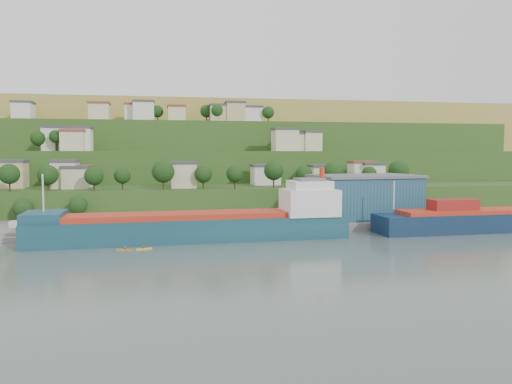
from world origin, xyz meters
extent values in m
plane|color=#42504B|center=(0.00, 0.00, 0.00)|extent=(500.00, 500.00, 0.00)
cube|color=slate|center=(20.00, 28.00, 0.00)|extent=(220.00, 26.00, 4.00)
cube|color=#284719|center=(0.00, 56.00, 0.00)|extent=(260.00, 32.00, 20.00)
cube|color=#284719|center=(0.00, 86.00, 0.00)|extent=(280.00, 32.00, 44.00)
cube|color=#284719|center=(0.00, 116.00, 0.00)|extent=(300.00, 32.00, 70.00)
cube|color=olive|center=(0.00, 190.00, 0.00)|extent=(360.00, 120.00, 96.00)
cube|color=tan|center=(-57.89, 59.24, 14.15)|extent=(7.90, 7.53, 8.30)
cube|color=#3F3F44|center=(-57.89, 59.24, 18.75)|extent=(8.50, 8.13, 0.90)
cube|color=beige|center=(-41.30, 55.67, 14.14)|extent=(7.62, 8.56, 8.28)
cube|color=#3F3F44|center=(-41.30, 55.67, 18.73)|extent=(8.22, 9.16, 0.90)
cube|color=silver|center=(-38.22, 60.19, 13.25)|extent=(8.99, 7.75, 6.50)
cube|color=brown|center=(-38.22, 60.19, 16.95)|extent=(9.59, 8.35, 0.90)
cube|color=beige|center=(-37.56, 53.87, 13.20)|extent=(7.90, 8.73, 6.40)
cube|color=#3F3F44|center=(-37.56, 53.87, 16.85)|extent=(8.50, 9.33, 0.90)
cube|color=beige|center=(-3.81, 50.40, 13.88)|extent=(8.04, 8.07, 7.76)
cube|color=#3F3F44|center=(-3.81, 50.40, 18.21)|extent=(8.64, 8.67, 0.90)
cube|color=silver|center=(25.25, 60.57, 13.21)|extent=(9.04, 8.99, 6.41)
cube|color=#3F3F44|center=(25.25, 60.57, 16.86)|extent=(9.64, 9.59, 0.90)
cube|color=silver|center=(26.18, 61.45, 13.04)|extent=(8.45, 8.26, 6.09)
cube|color=brown|center=(26.18, 61.45, 16.54)|extent=(9.05, 8.86, 0.90)
cube|color=beige|center=(46.27, 60.51, 13.07)|extent=(8.23, 7.96, 6.15)
cube|color=#3F3F44|center=(46.27, 60.51, 16.60)|extent=(8.83, 8.56, 0.90)
cube|color=silver|center=(61.48, 60.27, 13.76)|extent=(8.20, 7.05, 7.51)
cube|color=brown|center=(61.48, 60.27, 17.96)|extent=(8.80, 7.65, 0.90)
cube|color=silver|center=(64.66, 59.07, 13.45)|extent=(7.58, 8.94, 6.91)
cube|color=#3F3F44|center=(64.66, 59.07, 17.36)|extent=(8.18, 9.54, 0.90)
cube|color=silver|center=(-50.11, 88.17, 26.29)|extent=(9.14, 8.51, 8.59)
cube|color=#3F3F44|center=(-50.11, 88.17, 31.04)|extent=(9.74, 9.11, 0.90)
cube|color=beige|center=(-42.64, 80.82, 25.49)|extent=(8.19, 8.70, 6.98)
cube|color=brown|center=(-42.64, 80.82, 29.43)|extent=(8.79, 9.30, 0.90)
cube|color=silver|center=(-41.14, 84.39, 26.17)|extent=(9.11, 7.80, 8.34)
cube|color=#3F3F44|center=(-41.14, 84.39, 30.79)|extent=(9.71, 8.40, 0.90)
cube|color=beige|center=(38.25, 83.50, 26.22)|extent=(9.45, 8.85, 8.43)
cube|color=#3F3F44|center=(38.25, 83.50, 30.88)|extent=(10.05, 9.45, 0.90)
cube|color=tan|center=(44.45, 90.57, 25.44)|extent=(9.13, 8.01, 6.88)
cube|color=#3F3F44|center=(44.45, 90.57, 29.33)|extent=(9.73, 8.61, 0.90)
cube|color=beige|center=(45.65, 88.54, 25.47)|extent=(8.32, 8.64, 6.94)
cube|color=#3F3F44|center=(45.65, 88.54, 29.39)|extent=(8.92, 9.24, 0.90)
cube|color=beige|center=(50.46, 87.85, 25.78)|extent=(7.10, 8.93, 7.56)
cube|color=#3F3F44|center=(50.46, 87.85, 30.01)|extent=(7.70, 9.53, 0.90)
cube|color=silver|center=(-68.75, 117.15, 38.70)|extent=(7.87, 8.75, 7.40)
cube|color=#3F3F44|center=(-68.75, 117.15, 42.85)|extent=(8.47, 9.35, 0.90)
cube|color=beige|center=(-36.61, 110.31, 38.48)|extent=(8.27, 7.98, 6.97)
cube|color=brown|center=(-36.61, 110.31, 42.42)|extent=(8.87, 8.58, 0.90)
cube|color=silver|center=(-21.90, 116.78, 38.67)|extent=(9.13, 8.03, 7.34)
cube|color=brown|center=(-21.90, 116.78, 42.79)|extent=(9.73, 8.63, 0.90)
cube|color=silver|center=(-18.19, 111.78, 39.09)|extent=(8.83, 7.05, 8.19)
cube|color=#3F3F44|center=(-18.19, 111.78, 43.64)|extent=(9.43, 7.65, 0.90)
cube|color=beige|center=(-4.05, 110.99, 38.14)|extent=(7.47, 7.47, 6.28)
cube|color=brown|center=(-4.05, 110.99, 41.73)|extent=(8.07, 8.07, 0.90)
cube|color=tan|center=(15.09, 114.23, 38.65)|extent=(8.52, 8.63, 7.30)
cube|color=#3F3F44|center=(15.09, 114.23, 42.75)|extent=(9.12, 9.23, 0.90)
cube|color=tan|center=(22.20, 113.60, 39.28)|extent=(8.38, 8.85, 8.57)
cube|color=#3F3F44|center=(22.20, 113.60, 44.02)|extent=(8.98, 9.45, 0.90)
cube|color=silver|center=(30.51, 113.65, 38.39)|extent=(8.18, 7.28, 6.77)
cube|color=#3F3F44|center=(30.51, 113.65, 42.22)|extent=(8.78, 7.88, 0.90)
cylinder|color=#382619|center=(-54.73, 43.85, 11.76)|extent=(0.50, 0.50, 3.51)
sphere|color=black|center=(-54.73, 43.85, 15.16)|extent=(5.98, 5.98, 5.98)
cylinder|color=#382619|center=(-44.41, 45.75, 11.52)|extent=(0.50, 0.50, 3.05)
sphere|color=black|center=(-44.41, 45.75, 14.71)|extent=(6.04, 6.04, 6.04)
cylinder|color=#382619|center=(-30.89, 43.59, 11.42)|extent=(0.50, 0.50, 2.83)
sphere|color=black|center=(-30.89, 43.59, 14.42)|extent=(5.77, 5.77, 5.77)
cylinder|color=#382619|center=(-22.69, 45.04, 11.49)|extent=(0.50, 0.50, 2.98)
sphere|color=black|center=(-22.69, 45.04, 14.36)|extent=(5.02, 5.02, 5.02)
cylinder|color=#382619|center=(-10.34, 44.00, 11.82)|extent=(0.50, 0.50, 3.65)
sphere|color=black|center=(-10.34, 44.00, 15.57)|extent=(6.99, 6.99, 6.99)
cylinder|color=#382619|center=(2.12, 44.88, 11.55)|extent=(0.50, 0.50, 3.10)
sphere|color=black|center=(2.12, 44.88, 14.63)|extent=(5.57, 5.57, 5.57)
cylinder|color=#382619|center=(11.97, 43.53, 11.61)|extent=(0.50, 0.50, 3.23)
sphere|color=black|center=(11.97, 43.53, 14.71)|extent=(5.40, 5.40, 5.40)
cylinder|color=#382619|center=(24.76, 44.15, 11.94)|extent=(0.50, 0.50, 3.88)
sphere|color=black|center=(24.76, 44.15, 15.63)|extent=(6.35, 6.35, 6.35)
cylinder|color=#382619|center=(34.54, 42.95, 11.48)|extent=(0.50, 0.50, 2.95)
sphere|color=black|center=(34.54, 42.95, 14.46)|extent=(5.49, 5.49, 5.49)
cylinder|color=#382619|center=(44.50, 43.15, 11.59)|extent=(0.50, 0.50, 3.18)
sphere|color=black|center=(44.50, 43.15, 15.06)|extent=(6.81, 6.81, 6.81)
cylinder|color=#382619|center=(57.83, 44.67, 11.48)|extent=(0.50, 0.50, 2.97)
sphere|color=black|center=(57.83, 44.67, 14.34)|extent=(5.00, 5.00, 5.00)
cylinder|color=#382619|center=(67.85, 43.57, 11.76)|extent=(0.50, 0.50, 3.51)
sphere|color=black|center=(67.85, 43.57, 15.42)|extent=(6.95, 6.95, 6.95)
cylinder|color=#382619|center=(13.74, 111.00, 36.78)|extent=(0.50, 0.50, 3.57)
sphere|color=black|center=(13.74, 111.00, 40.15)|extent=(5.75, 5.75, 5.75)
cylinder|color=#382619|center=(-12.38, 113.79, 36.56)|extent=(0.50, 0.50, 3.13)
sphere|color=black|center=(-12.38, 113.79, 39.59)|extent=(5.32, 5.32, 5.32)
cylinder|color=#382619|center=(9.57, 116.34, 36.85)|extent=(0.50, 0.50, 3.69)
sphere|color=black|center=(9.57, 116.34, 40.28)|extent=(5.77, 5.77, 5.77)
cylinder|color=#382619|center=(36.79, 109.22, 36.49)|extent=(0.50, 0.50, 2.98)
sphere|color=black|center=(36.79, 109.22, 39.50)|extent=(5.52, 5.52, 5.52)
cylinder|color=#382619|center=(-48.17, 80.33, 23.99)|extent=(0.50, 0.50, 3.98)
sphere|color=black|center=(-48.17, 80.33, 27.26)|extent=(4.66, 4.66, 4.66)
cylinder|color=#382619|center=(16.45, 115.10, 36.95)|extent=(0.50, 0.50, 3.90)
sphere|color=black|center=(16.45, 115.10, 40.62)|extent=(6.27, 6.27, 6.27)
cylinder|color=#382619|center=(-48.93, 81.63, 24.00)|extent=(0.50, 0.50, 3.99)
sphere|color=black|center=(-48.93, 81.63, 27.31)|extent=(4.81, 4.81, 4.81)
cylinder|color=#382619|center=(-55.68, 84.58, 23.58)|extent=(0.50, 0.50, 3.16)
sphere|color=black|center=(-55.68, 84.58, 26.71)|extent=(5.62, 5.62, 5.62)
cube|color=#133449|center=(-3.61, 8.64, 1.65)|extent=(77.36, 14.74, 7.70)
cube|color=#B62C18|center=(-5.81, 8.64, 6.16)|extent=(57.50, 11.86, 1.32)
cube|color=#133449|center=(-37.71, 8.64, 6.60)|extent=(9.21, 12.39, 2.20)
cube|color=silver|center=(26.09, 8.64, 8.80)|extent=(13.57, 11.45, 6.60)
cube|color=silver|center=(26.09, 8.64, 13.20)|extent=(10.20, 9.13, 2.20)
cube|color=#595B5E|center=(26.09, 8.64, 14.63)|extent=(6.82, 6.82, 0.66)
cylinder|color=#B62C18|center=(29.38, 8.64, 15.95)|extent=(1.36, 1.36, 3.30)
cylinder|color=silver|center=(-37.71, 8.64, 12.10)|extent=(0.41, 0.41, 8.80)
cube|color=silver|center=(-34.41, 8.64, 4.18)|extent=(15.82, 12.95, 0.27)
cube|color=#0D1E3A|center=(77.32, 8.90, 1.40)|extent=(64.84, 12.48, 7.10)
cube|color=#B62C18|center=(75.16, 8.90, 5.49)|extent=(47.57, 10.08, 1.08)
cylinder|color=silver|center=(49.33, 8.90, 10.22)|extent=(0.35, 0.35, 7.53)
cube|color=maroon|center=(66.55, 8.90, 7.43)|extent=(13.05, 5.72, 2.80)
cube|color=navy|center=(48.81, 27.11, 8.00)|extent=(31.87, 21.33, 12.00)
cube|color=#595B5E|center=(48.81, 27.11, 14.40)|extent=(32.98, 22.44, 0.80)
cube|color=silver|center=(-47.08, 24.86, 2.44)|extent=(5.66, 3.28, 2.48)
cube|color=silver|center=(-43.54, 16.14, 1.60)|extent=(4.32, 2.75, 0.81)
cube|color=orange|center=(-18.93, -1.31, 0.14)|extent=(3.66, 1.66, 0.27)
sphere|color=#3F3F44|center=(-18.93, -1.31, 0.59)|extent=(0.64, 0.64, 0.64)
cube|color=yellow|center=(-14.89, -1.11, 0.13)|extent=(3.61, 1.57, 0.27)
sphere|color=#3F3F44|center=(-14.89, -1.11, 0.58)|extent=(0.63, 0.63, 0.63)
camera|label=1|loc=(-10.61, -112.91, 21.36)|focal=35.00mm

